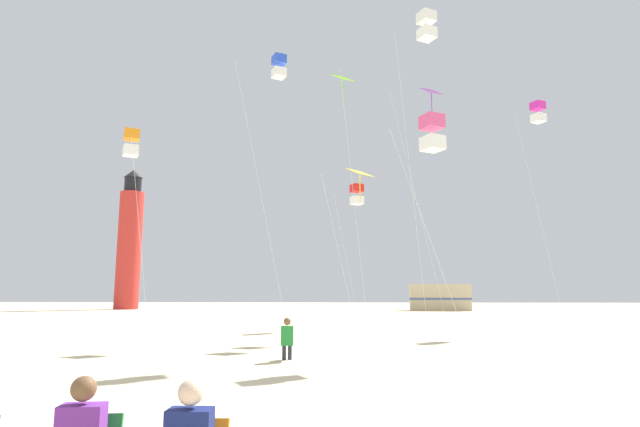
# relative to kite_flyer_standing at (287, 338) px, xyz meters

# --- Properties ---
(kite_flyer_standing) EXTENTS (0.37, 0.53, 1.16)m
(kite_flyer_standing) POSITION_rel_kite_flyer_standing_xyz_m (0.00, 0.00, 0.00)
(kite_flyer_standing) COLOR #238438
(kite_flyer_standing) RESTS_ON ground
(kite_box_magenta) EXTENTS (1.74, 1.74, 12.19)m
(kite_box_magenta) POSITION_rel_kite_flyer_standing_xyz_m (11.99, 13.14, 10.97)
(kite_box_magenta) COLOR silver
(kite_box_magenta) RESTS_ON ground
(kite_box_white) EXTENTS (1.66, 1.72, 13.03)m
(kite_box_white) POSITION_rel_kite_flyer_standing_xyz_m (4.87, 5.08, 11.81)
(kite_box_white) COLOR silver
(kite_box_white) RESTS_ON ground
(kite_diamond_lime) EXTENTS (1.67, 1.67, 12.05)m
(kite_diamond_lime) POSITION_rel_kite_flyer_standing_xyz_m (1.46, 8.44, 10.66)
(kite_diamond_lime) COLOR silver
(kite_diamond_lime) RESTS_ON ground
(kite_diamond_violet) EXTENTS (2.79, 2.79, 12.52)m
(kite_diamond_violet) POSITION_rel_kite_flyer_standing_xyz_m (5.92, 11.45, 11.08)
(kite_diamond_violet) COLOR silver
(kite_diamond_violet) RESTS_ON ground
(kite_box_scarlet) EXTENTS (1.71, 1.71, 7.90)m
(kite_box_scarlet) POSITION_rel_kite_flyer_standing_xyz_m (2.07, 14.02, 6.71)
(kite_box_scarlet) COLOR silver
(kite_box_scarlet) RESTS_ON ground
(kite_box_blue) EXTENTS (2.91, 2.44, 13.56)m
(kite_box_blue) POSITION_rel_kite_flyer_standing_xyz_m (-1.76, 9.51, 12.33)
(kite_box_blue) COLOR silver
(kite_box_blue) RESTS_ON ground
(kite_diamond_gold) EXTENTS (2.20, 2.20, 6.86)m
(kite_diamond_gold) POSITION_rel_kite_flyer_standing_xyz_m (2.09, 5.95, 5.81)
(kite_diamond_gold) COLOR silver
(kite_diamond_gold) RESTS_ON ground
(kite_box_orange) EXTENTS (1.42, 1.47, 8.74)m
(kite_box_orange) POSITION_rel_kite_flyer_standing_xyz_m (-7.57, 6.21, 7.54)
(kite_box_orange) COLOR silver
(kite_box_orange) RESTS_ON ground
(kite_box_rainbow) EXTENTS (2.12, 1.83, 7.39)m
(kite_box_rainbow) POSITION_rel_kite_flyer_standing_xyz_m (4.36, 1.43, 6.20)
(kite_box_rainbow) COLOR silver
(kite_box_rainbow) RESTS_ON ground
(lighthouse_distant) EXTENTS (2.80, 2.80, 16.80)m
(lighthouse_distant) POSITION_rel_kite_flyer_standing_xyz_m (-24.91, 45.14, 7.22)
(lighthouse_distant) COLOR red
(lighthouse_distant) RESTS_ON ground
(rv_van_tan) EXTENTS (6.59, 2.79, 2.80)m
(rv_van_tan) POSITION_rel_kite_flyer_standing_xyz_m (11.17, 42.60, 0.78)
(rv_van_tan) COLOR #C6B28C
(rv_van_tan) RESTS_ON ground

